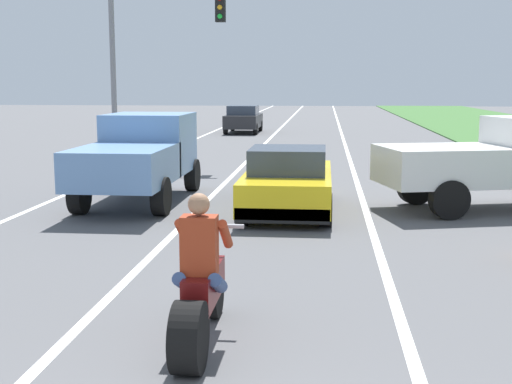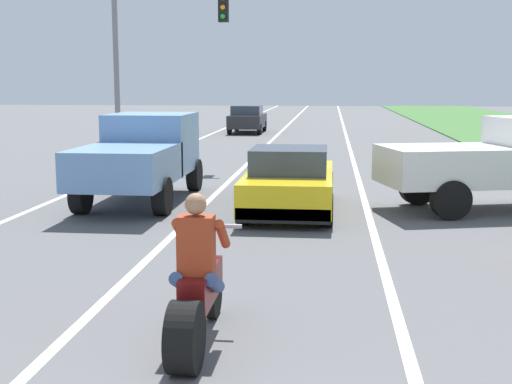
{
  "view_description": "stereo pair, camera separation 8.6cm",
  "coord_description": "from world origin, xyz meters",
  "px_view_note": "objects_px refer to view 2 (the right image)",
  "views": [
    {
      "loc": [
        0.9,
        -3.31,
        2.7
      ],
      "look_at": [
        -0.17,
        7.27,
        1.0
      ],
      "focal_mm": 47.91,
      "sensor_mm": 36.0,
      "label": 1
    },
    {
      "loc": [
        0.99,
        -3.3,
        2.7
      ],
      "look_at": [
        -0.17,
        7.27,
        1.0
      ],
      "focal_mm": 47.91,
      "sensor_mm": 36.0,
      "label": 2
    }
  ],
  "objects_px": {
    "pickup_truck_left_lane_light_blue": "(142,154)",
    "traffic_light_mast_near": "(152,44)",
    "distant_car_far_ahead": "(247,119)",
    "motorcycle_with_rider": "(197,293)",
    "sports_car_yellow": "(290,182)",
    "pickup_truck_right_shoulder_white": "(506,159)"
  },
  "relations": [
    {
      "from": "pickup_truck_left_lane_light_blue",
      "to": "traffic_light_mast_near",
      "type": "xyz_separation_m",
      "value": [
        -1.59,
        7.17,
        2.86
      ]
    },
    {
      "from": "traffic_light_mast_near",
      "to": "distant_car_far_ahead",
      "type": "relative_size",
      "value": 1.5
    },
    {
      "from": "pickup_truck_left_lane_light_blue",
      "to": "traffic_light_mast_near",
      "type": "height_order",
      "value": "traffic_light_mast_near"
    },
    {
      "from": "pickup_truck_left_lane_light_blue",
      "to": "distant_car_far_ahead",
      "type": "height_order",
      "value": "pickup_truck_left_lane_light_blue"
    },
    {
      "from": "motorcycle_with_rider",
      "to": "distant_car_far_ahead",
      "type": "height_order",
      "value": "motorcycle_with_rider"
    },
    {
      "from": "sports_car_yellow",
      "to": "traffic_light_mast_near",
      "type": "relative_size",
      "value": 0.72
    },
    {
      "from": "sports_car_yellow",
      "to": "pickup_truck_left_lane_light_blue",
      "type": "relative_size",
      "value": 0.9
    },
    {
      "from": "pickup_truck_right_shoulder_white",
      "to": "traffic_light_mast_near",
      "type": "distance_m",
      "value": 12.43
    },
    {
      "from": "traffic_light_mast_near",
      "to": "sports_car_yellow",
      "type": "bearing_deg",
      "value": -57.91
    },
    {
      "from": "pickup_truck_left_lane_light_blue",
      "to": "pickup_truck_right_shoulder_white",
      "type": "bearing_deg",
      "value": -1.18
    },
    {
      "from": "motorcycle_with_rider",
      "to": "traffic_light_mast_near",
      "type": "height_order",
      "value": "traffic_light_mast_near"
    },
    {
      "from": "traffic_light_mast_near",
      "to": "distant_car_far_ahead",
      "type": "xyz_separation_m",
      "value": [
        1.32,
        15.06,
        -3.19
      ]
    },
    {
      "from": "motorcycle_with_rider",
      "to": "sports_car_yellow",
      "type": "xyz_separation_m",
      "value": [
        0.47,
        7.74,
        0.04
      ]
    },
    {
      "from": "motorcycle_with_rider",
      "to": "sports_car_yellow",
      "type": "relative_size",
      "value": 0.51
    },
    {
      "from": "sports_car_yellow",
      "to": "distant_car_far_ahead",
      "type": "relative_size",
      "value": 1.08
    },
    {
      "from": "sports_car_yellow",
      "to": "pickup_truck_left_lane_light_blue",
      "type": "xyz_separation_m",
      "value": [
        -3.44,
        0.85,
        0.48
      ]
    },
    {
      "from": "sports_car_yellow",
      "to": "distant_car_far_ahead",
      "type": "xyz_separation_m",
      "value": [
        -3.71,
        23.09,
        0.14
      ]
    },
    {
      "from": "motorcycle_with_rider",
      "to": "pickup_truck_right_shoulder_white",
      "type": "xyz_separation_m",
      "value": [
        5.07,
        8.43,
        0.51
      ]
    },
    {
      "from": "pickup_truck_left_lane_light_blue",
      "to": "motorcycle_with_rider",
      "type": "bearing_deg",
      "value": -70.96
    },
    {
      "from": "distant_car_far_ahead",
      "to": "sports_car_yellow",
      "type": "bearing_deg",
      "value": -80.86
    },
    {
      "from": "motorcycle_with_rider",
      "to": "traffic_light_mast_near",
      "type": "distance_m",
      "value": 16.75
    },
    {
      "from": "pickup_truck_left_lane_light_blue",
      "to": "distant_car_far_ahead",
      "type": "xyz_separation_m",
      "value": [
        -0.27,
        22.23,
        -0.33
      ]
    }
  ]
}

